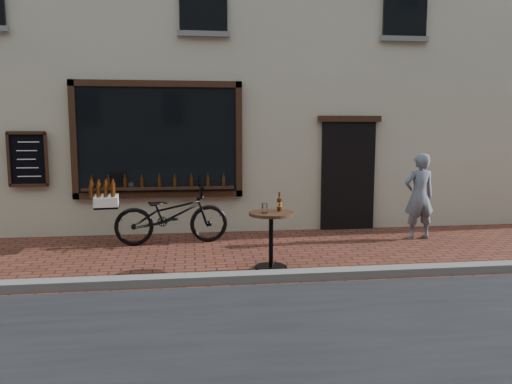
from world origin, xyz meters
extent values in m
plane|color=#51271A|center=(0.00, 0.00, 0.00)|extent=(90.00, 90.00, 0.00)
cube|color=slate|center=(0.00, 0.20, 0.06)|extent=(90.00, 0.25, 0.12)
cube|color=beige|center=(0.00, 6.50, 5.00)|extent=(28.00, 6.00, 10.00)
cube|color=black|center=(-1.90, 3.45, 1.85)|extent=(3.00, 0.06, 2.00)
cube|color=black|center=(-1.90, 3.43, 2.91)|extent=(3.24, 0.10, 0.12)
cube|color=black|center=(-1.90, 3.43, 0.79)|extent=(3.24, 0.10, 0.12)
cube|color=black|center=(-3.46, 3.43, 1.85)|extent=(0.12, 0.10, 2.24)
cube|color=black|center=(-0.34, 3.43, 1.85)|extent=(0.12, 0.10, 2.24)
cube|color=black|center=(-1.90, 3.38, 0.92)|extent=(2.90, 0.16, 0.05)
cube|color=black|center=(1.90, 3.46, 1.10)|extent=(1.10, 0.10, 2.20)
cube|color=black|center=(1.90, 3.43, 2.26)|extent=(1.30, 0.10, 0.12)
cube|color=black|center=(-4.30, 3.44, 1.50)|extent=(0.62, 0.04, 0.92)
cylinder|color=#3D1C07|center=(-3.15, 3.38, 1.04)|extent=(0.06, 0.06, 0.19)
cylinder|color=#3D1C07|center=(-2.84, 3.38, 1.04)|extent=(0.06, 0.06, 0.19)
cylinder|color=#3D1C07|center=(-2.52, 3.38, 1.04)|extent=(0.06, 0.06, 0.19)
cylinder|color=#3D1C07|center=(-2.21, 3.38, 1.04)|extent=(0.06, 0.06, 0.19)
cylinder|color=#3D1C07|center=(-1.90, 3.38, 1.04)|extent=(0.06, 0.06, 0.19)
cylinder|color=#3D1C07|center=(-1.59, 3.38, 1.04)|extent=(0.06, 0.06, 0.19)
cylinder|color=#3D1C07|center=(-1.27, 3.38, 1.04)|extent=(0.06, 0.06, 0.19)
cylinder|color=#3D1C07|center=(-0.96, 3.38, 1.04)|extent=(0.06, 0.06, 0.19)
cylinder|color=#3D1C07|center=(-0.65, 3.38, 1.04)|extent=(0.06, 0.06, 0.19)
cube|color=black|center=(3.00, 3.46, 4.60)|extent=(0.90, 0.06, 1.40)
imported|color=black|center=(-1.64, 2.61, 0.53)|extent=(2.07, 0.90, 1.06)
cube|color=black|center=(-2.75, 2.50, 0.73)|extent=(0.45, 0.60, 0.04)
cube|color=white|center=(-2.75, 2.50, 0.83)|extent=(0.46, 0.62, 0.16)
cylinder|color=#3D1C07|center=(-2.62, 2.30, 1.02)|extent=(0.07, 0.07, 0.22)
cylinder|color=#3D1C07|center=(-2.73, 2.29, 1.02)|extent=(0.07, 0.07, 0.22)
cylinder|color=#3D1C07|center=(-2.85, 2.27, 1.02)|extent=(0.07, 0.07, 0.22)
cylinder|color=#3D1C07|center=(-2.97, 2.26, 1.02)|extent=(0.07, 0.07, 0.22)
cylinder|color=#3D1C07|center=(-2.63, 2.44, 1.02)|extent=(0.07, 0.07, 0.22)
cylinder|color=#3D1C07|center=(-2.75, 2.43, 1.02)|extent=(0.07, 0.07, 0.22)
cylinder|color=#3D1C07|center=(-2.86, 2.41, 1.02)|extent=(0.07, 0.07, 0.22)
cylinder|color=#3D1C07|center=(-2.98, 2.40, 1.02)|extent=(0.07, 0.07, 0.22)
cylinder|color=#3D1C07|center=(-2.64, 2.58, 1.02)|extent=(0.07, 0.07, 0.22)
cylinder|color=#3D1C07|center=(-2.76, 2.57, 1.02)|extent=(0.07, 0.07, 0.22)
cylinder|color=#3D1C07|center=(-2.88, 2.55, 1.02)|extent=(0.07, 0.07, 0.22)
cylinder|color=#3D1C07|center=(-2.99, 2.54, 1.02)|extent=(0.07, 0.07, 0.22)
cylinder|color=#3D1C07|center=(-2.66, 2.72, 1.02)|extent=(0.07, 0.07, 0.22)
cylinder|color=#3D1C07|center=(-2.77, 2.71, 1.02)|extent=(0.07, 0.07, 0.22)
cylinder|color=black|center=(-0.13, 0.78, 0.02)|extent=(0.49, 0.49, 0.03)
cylinder|color=black|center=(-0.13, 0.78, 0.42)|extent=(0.07, 0.07, 0.77)
cylinder|color=#331D11|center=(-0.13, 0.78, 0.83)|extent=(0.66, 0.66, 0.04)
cylinder|color=gold|center=(0.00, 0.85, 0.95)|extent=(0.07, 0.07, 0.07)
cylinder|color=white|center=(-0.24, 0.71, 0.92)|extent=(0.09, 0.09, 0.14)
imported|color=slate|center=(2.95, 2.42, 0.81)|extent=(0.61, 0.41, 1.61)
camera|label=1|loc=(-1.32, -6.35, 2.09)|focal=35.00mm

